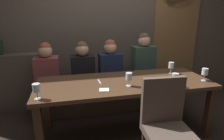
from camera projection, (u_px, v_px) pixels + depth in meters
The scene contains 19 objects.
ground at pixel (124, 131), 2.65m from camera, with size 9.00×9.00×0.00m, color black.
back_wall_tiled at pixel (106, 18), 3.36m from camera, with size 6.00×0.12×3.00m, color brown.
arched_door at pixel (176, 25), 3.62m from camera, with size 0.90×0.05×2.55m.
back_counter at pixel (17, 82), 3.16m from camera, with size 1.10×0.28×0.95m, color #494138.
dining_table at pixel (125, 88), 2.47m from camera, with size 2.20×0.84×0.74m.
banquette_bench at pixel (112, 96), 3.24m from camera, with size 2.50×0.44×0.45m.
chair_near_side at pixel (166, 122), 1.87m from camera, with size 0.46×0.46×0.98m.
diner_redhead at pixel (47, 68), 2.86m from camera, with size 0.36×0.24×0.72m.
diner_bearded at pixel (83, 66), 2.95m from camera, with size 0.36×0.24×0.72m.
diner_far_end at pixel (110, 64), 3.07m from camera, with size 0.36×0.24×0.73m.
diner_near_end at pixel (143, 59), 3.19m from camera, with size 0.36×0.24×0.82m.
wine_bottle_dark_red at pixel (1, 47), 2.96m from camera, with size 0.08×0.08×0.33m.
wine_glass_near_left at pixel (205, 72), 2.43m from camera, with size 0.08×0.08×0.16m.
wine_glass_center_front at pixel (175, 78), 2.23m from camera, with size 0.08×0.08×0.16m.
wine_glass_center_back at pixel (171, 65), 2.73m from camera, with size 0.08×0.08×0.16m.
wine_glass_end_right at pixel (36, 88), 1.90m from camera, with size 0.08×0.08×0.16m.
wine_glass_end_left at pixel (128, 77), 2.25m from camera, with size 0.08×0.08×0.16m.
fork_on_table at pixel (99, 82), 2.41m from camera, with size 0.02×0.17×0.01m, color silver.
folded_napkin at pixel (104, 90), 2.15m from camera, with size 0.11×0.10×0.01m, color silver.
Camera 1 is at (-0.67, -2.20, 1.58)m, focal length 30.55 mm.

